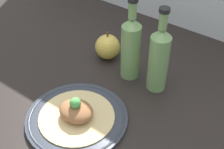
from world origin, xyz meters
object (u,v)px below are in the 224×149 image
(cider_bottle_right, at_px, (159,58))
(apple, at_px, (108,47))
(plated_food, at_px, (76,112))
(plate, at_px, (77,118))
(cider_bottle_left, at_px, (131,46))

(cider_bottle_right, bearing_deg, apple, 170.71)
(plated_food, xyz_separation_m, apple, (-0.11, 0.30, 0.01))
(plate, xyz_separation_m, cider_bottle_right, (0.11, 0.26, 0.11))
(plate, xyz_separation_m, plated_food, (-0.00, 0.00, 0.02))
(plated_food, distance_m, cider_bottle_right, 0.29)
(plated_food, relative_size, cider_bottle_right, 0.77)
(plated_food, bearing_deg, plate, 0.00)
(plate, relative_size, cider_bottle_left, 1.04)
(cider_bottle_left, bearing_deg, apple, 163.19)
(apple, bearing_deg, plate, -69.26)
(cider_bottle_left, xyz_separation_m, cider_bottle_right, (0.10, 0.00, 0.00))
(plate, relative_size, plated_food, 1.35)
(plated_food, bearing_deg, cider_bottle_right, 67.41)
(plate, distance_m, cider_bottle_right, 0.30)
(cider_bottle_left, relative_size, cider_bottle_right, 1.00)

